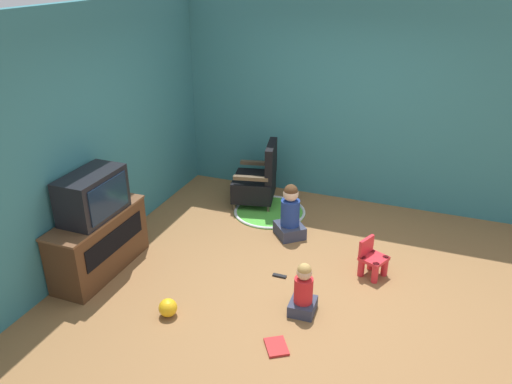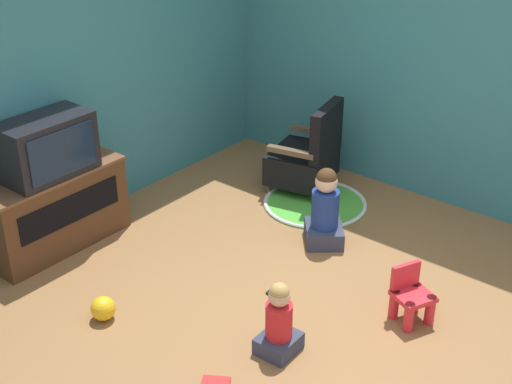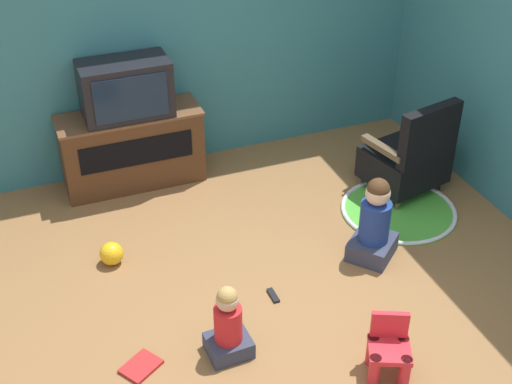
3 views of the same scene
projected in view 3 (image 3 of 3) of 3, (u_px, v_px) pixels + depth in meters
name	position (u px, v px, depth m)	size (l,w,h in m)	color
ground_plane	(289.00, 312.00, 4.96)	(30.00, 30.00, 0.00)	olive
wall_back	(140.00, 19.00, 5.92)	(5.27, 0.12, 2.73)	teal
tv_cabinet	(132.00, 147.00, 6.18)	(1.22, 0.44, 0.67)	#4C2D19
television	(126.00, 89.00, 5.86)	(0.73, 0.41, 0.48)	black
black_armchair	(409.00, 157.00, 6.06)	(0.73, 0.68, 0.88)	brown
yellow_kid_chair	(389.00, 351.00, 4.40)	(0.34, 0.33, 0.42)	red
play_mat	(399.00, 210.00, 5.98)	(0.97, 0.97, 0.04)	green
child_watching_left	(228.00, 326.00, 4.51)	(0.29, 0.25, 0.54)	#33384C
child_watching_center	(375.00, 224.00, 5.32)	(0.47, 0.46, 0.69)	#33384C
toy_ball	(111.00, 254.00, 5.36)	(0.18, 0.18, 0.18)	yellow
book	(141.00, 366.00, 4.52)	(0.30, 0.28, 0.02)	#B22323
remote_control	(273.00, 295.00, 5.08)	(0.04, 0.15, 0.02)	black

